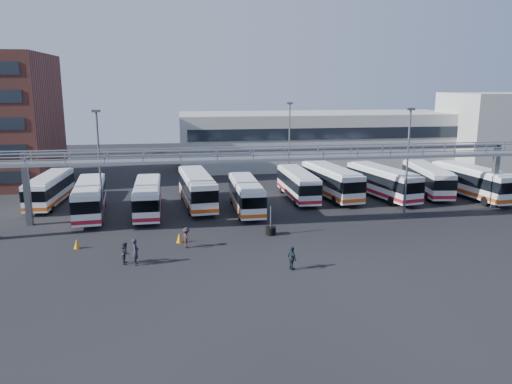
{
  "coord_description": "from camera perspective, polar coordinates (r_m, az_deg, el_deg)",
  "views": [
    {
      "loc": [
        -9.01,
        -36.51,
        12.43
      ],
      "look_at": [
        -2.51,
        6.0,
        3.01
      ],
      "focal_mm": 35.0,
      "sensor_mm": 36.0,
      "label": 1
    }
  ],
  "objects": [
    {
      "name": "bus_9",
      "position": [
        59.75,
        23.5,
        1.18
      ],
      "size": [
        3.92,
        11.61,
        3.46
      ],
      "rotation": [
        0.0,
        0.0,
        0.12
      ],
      "color": "silver",
      "rests_on": "ground"
    },
    {
      "name": "pedestrian_b",
      "position": [
        36.44,
        -14.69,
        -6.74
      ],
      "size": [
        0.61,
        0.76,
        1.53
      ],
      "primitive_type": "imported",
      "rotation": [
        0.0,
        0.0,
        1.53
      ],
      "color": "black",
      "rests_on": "ground"
    },
    {
      "name": "building_right",
      "position": [
        83.37,
        25.84,
        6.36
      ],
      "size": [
        14.0,
        12.0,
        11.0
      ],
      "primitive_type": "cube",
      "color": "#B2B2AD",
      "rests_on": "ground"
    },
    {
      "name": "bus_1",
      "position": [
        49.79,
        -18.46,
        -0.61
      ],
      "size": [
        3.54,
        10.98,
        3.28
      ],
      "rotation": [
        0.0,
        0.0,
        0.1
      ],
      "color": "silver",
      "rests_on": "ground"
    },
    {
      "name": "pedestrian_d",
      "position": [
        34.16,
        4.14,
        -7.56
      ],
      "size": [
        0.69,
        1.03,
        1.63
      ],
      "primitive_type": "imported",
      "rotation": [
        0.0,
        0.0,
        1.91
      ],
      "color": "black",
      "rests_on": "ground"
    },
    {
      "name": "light_pole_back",
      "position": [
        60.31,
        3.83,
        5.94
      ],
      "size": [
        0.7,
        0.35,
        10.21
      ],
      "color": "#4C4F54",
      "rests_on": "ground"
    },
    {
      "name": "tire_stack",
      "position": [
        41.81,
        1.69,
        -4.35
      ],
      "size": [
        0.86,
        0.86,
        2.47
      ],
      "color": "black",
      "rests_on": "ground"
    },
    {
      "name": "bus_6",
      "position": [
        55.67,
        8.57,
        1.3
      ],
      "size": [
        4.06,
        11.53,
        3.43
      ],
      "rotation": [
        0.0,
        0.0,
        0.13
      ],
      "color": "silver",
      "rests_on": "ground"
    },
    {
      "name": "bus_8",
      "position": [
        59.93,
        18.97,
        1.47
      ],
      "size": [
        3.93,
        10.99,
        3.27
      ],
      "rotation": [
        0.0,
        0.0,
        -0.14
      ],
      "color": "silver",
      "rests_on": "ground"
    },
    {
      "name": "pedestrian_c",
      "position": [
        38.86,
        -7.95,
        -5.19
      ],
      "size": [
        0.95,
        1.18,
        1.59
      ],
      "primitive_type": "imported",
      "rotation": [
        0.0,
        0.0,
        1.97
      ],
      "color": "#2E1E21",
      "rests_on": "ground"
    },
    {
      "name": "warehouse",
      "position": [
        77.87,
        7.05,
        6.04
      ],
      "size": [
        42.0,
        14.0,
        8.0
      ],
      "primitive_type": "cube",
      "color": "#9E9E99",
      "rests_on": "ground"
    },
    {
      "name": "light_pole_left",
      "position": [
        45.55,
        -17.46,
        3.32
      ],
      "size": [
        0.7,
        0.35,
        10.21
      ],
      "color": "#4C4F54",
      "rests_on": "ground"
    },
    {
      "name": "pedestrian_a",
      "position": [
        35.91,
        -13.61,
        -6.66
      ],
      "size": [
        0.46,
        0.7,
        1.9
      ],
      "primitive_type": "imported",
      "rotation": [
        0.0,
        0.0,
        1.56
      ],
      "color": "#22222A",
      "rests_on": "ground"
    },
    {
      "name": "bus_3",
      "position": [
        51.4,
        -6.76,
        0.44
      ],
      "size": [
        3.68,
        11.5,
        3.43
      ],
      "rotation": [
        0.0,
        0.0,
        0.1
      ],
      "color": "silver",
      "rests_on": "ground"
    },
    {
      "name": "cone_left",
      "position": [
        40.81,
        -19.81,
        -5.59
      ],
      "size": [
        0.58,
        0.58,
        0.74
      ],
      "primitive_type": "cone",
      "rotation": [
        0.0,
        0.0,
        -0.29
      ],
      "color": "orange",
      "rests_on": "ground"
    },
    {
      "name": "bus_0",
      "position": [
        55.93,
        -22.5,
        0.37
      ],
      "size": [
        2.97,
        10.41,
        3.13
      ],
      "rotation": [
        0.0,
        0.0,
        -0.06
      ],
      "color": "silver",
      "rests_on": "ground"
    },
    {
      "name": "cone_right",
      "position": [
        40.29,
        -8.75,
        -5.17
      ],
      "size": [
        0.62,
        0.62,
        0.8
      ],
      "primitive_type": "cone",
      "rotation": [
        0.0,
        0.0,
        0.29
      ],
      "color": "orange",
      "rests_on": "ground"
    },
    {
      "name": "bus_7",
      "position": [
        56.53,
        14.25,
        1.2
      ],
      "size": [
        4.65,
        11.39,
        3.37
      ],
      "rotation": [
        0.0,
        0.0,
        0.19
      ],
      "color": "silver",
      "rests_on": "ground"
    },
    {
      "name": "gantry",
      "position": [
        43.87,
        3.27,
        3.25
      ],
      "size": [
        51.4,
        5.15,
        7.1
      ],
      "color": "gray",
      "rests_on": "ground"
    },
    {
      "name": "ground",
      "position": [
        39.6,
        4.93,
        -5.99
      ],
      "size": [
        140.0,
        140.0,
        0.0
      ],
      "primitive_type": "plane",
      "color": "black",
      "rests_on": "ground"
    },
    {
      "name": "light_pole_mid",
      "position": [
        48.77,
        16.95,
        3.92
      ],
      "size": [
        0.7,
        0.35,
        10.21
      ],
      "color": "#4C4F54",
      "rests_on": "ground"
    },
    {
      "name": "bus_5",
      "position": [
        54.48,
        4.8,
        0.98
      ],
      "size": [
        2.6,
        10.32,
        3.12
      ],
      "rotation": [
        0.0,
        0.0,
        0.02
      ],
      "color": "silver",
      "rests_on": "ground"
    },
    {
      "name": "bus_2",
      "position": [
        49.11,
        -12.27,
        -0.51
      ],
      "size": [
        2.62,
        10.38,
        3.14
      ],
      "rotation": [
        0.0,
        0.0,
        0.02
      ],
      "color": "silver",
      "rests_on": "ground"
    },
    {
      "name": "bus_4",
      "position": [
        49.19,
        -1.14,
        -0.23
      ],
      "size": [
        2.46,
        10.26,
        3.11
      ],
      "rotation": [
        0.0,
        0.0,
        0.01
      ],
      "color": "silver",
      "rests_on": "ground"
    }
  ]
}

